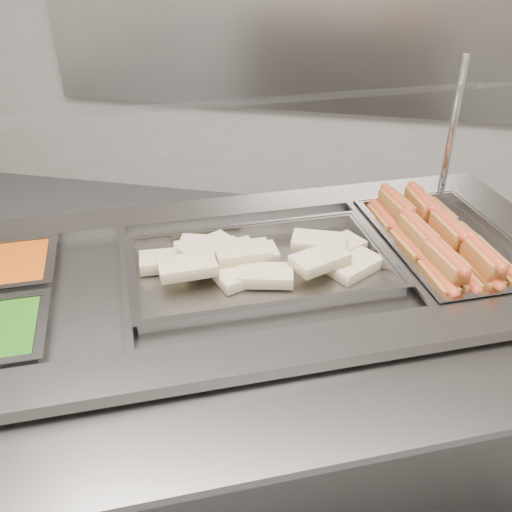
% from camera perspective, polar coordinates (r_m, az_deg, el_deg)
% --- Properties ---
extents(steam_counter, '(1.94, 1.45, 0.85)m').
position_cam_1_polar(steam_counter, '(1.73, -1.57, -12.88)').
color(steam_counter, slate).
rests_on(steam_counter, ground).
extents(tray_rail, '(1.65, 0.99, 0.05)m').
position_cam_1_polar(tray_rail, '(1.13, 3.34, -16.07)').
color(tray_rail, gray).
rests_on(tray_rail, steam_counter).
extents(sneeze_guard, '(1.53, 0.90, 0.42)m').
position_cam_1_polar(sneeze_guard, '(1.50, -3.67, 14.53)').
color(sneeze_guard, silver).
rests_on(sneeze_guard, steam_counter).
extents(pan_hotdogs, '(0.51, 0.61, 0.09)m').
position_cam_1_polar(pan_hotdogs, '(1.68, 18.43, 0.47)').
color(pan_hotdogs, gray).
rests_on(pan_hotdogs, steam_counter).
extents(pan_wraps, '(0.74, 0.61, 0.07)m').
position_cam_1_polar(pan_wraps, '(1.48, 0.36, -1.48)').
color(pan_wraps, gray).
rests_on(pan_wraps, steam_counter).
extents(hotdogs_in_buns, '(0.40, 0.53, 0.11)m').
position_cam_1_polar(hotdogs_in_buns, '(1.64, 17.61, 1.67)').
color(hotdogs_in_buns, brown).
rests_on(hotdogs_in_buns, pan_hotdogs).
extents(tortilla_wraps, '(0.64, 0.36, 0.07)m').
position_cam_1_polar(tortilla_wraps, '(1.48, -0.33, -0.09)').
color(tortilla_wraps, tan).
rests_on(tortilla_wraps, pan_wraps).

